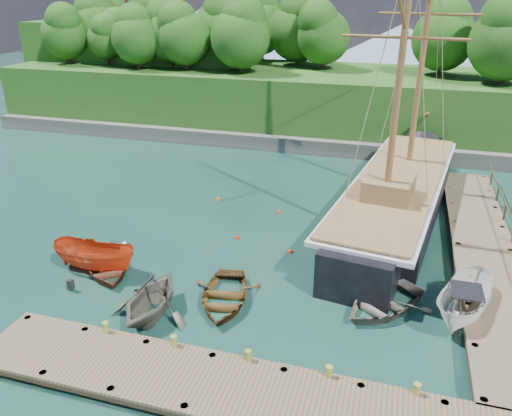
{
  "coord_description": "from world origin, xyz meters",
  "views": [
    {
      "loc": [
        6.43,
        -19.1,
        13.27
      ],
      "look_at": [
        -0.79,
        5.42,
        2.0
      ],
      "focal_mm": 35.0,
      "sensor_mm": 36.0,
      "label": 1
    }
  ],
  "objects_px": {
    "rowboat_1": "(152,316)",
    "rowboat_3": "(382,309)",
    "rowboat_0": "(108,271)",
    "rowboat_2": "(224,302)",
    "cabin_boat_white": "(462,318)",
    "motorboat_orange": "(97,270)",
    "schooner": "(396,201)"
  },
  "relations": [
    {
      "from": "rowboat_0",
      "to": "cabin_boat_white",
      "type": "height_order",
      "value": "cabin_boat_white"
    },
    {
      "from": "cabin_boat_white",
      "to": "schooner",
      "type": "height_order",
      "value": "schooner"
    },
    {
      "from": "rowboat_1",
      "to": "rowboat_3",
      "type": "bearing_deg",
      "value": 18.71
    },
    {
      "from": "motorboat_orange",
      "to": "rowboat_1",
      "type": "bearing_deg",
      "value": -119.11
    },
    {
      "from": "motorboat_orange",
      "to": "cabin_boat_white",
      "type": "xyz_separation_m",
      "value": [
        17.68,
        0.96,
        0.0
      ]
    },
    {
      "from": "rowboat_1",
      "to": "rowboat_2",
      "type": "bearing_deg",
      "value": 34.07
    },
    {
      "from": "rowboat_1",
      "to": "rowboat_3",
      "type": "distance_m",
      "value": 10.33
    },
    {
      "from": "rowboat_3",
      "to": "motorboat_orange",
      "type": "relative_size",
      "value": 0.96
    },
    {
      "from": "rowboat_0",
      "to": "cabin_boat_white",
      "type": "xyz_separation_m",
      "value": [
        17.08,
        0.9,
        0.0
      ]
    },
    {
      "from": "rowboat_1",
      "to": "rowboat_0",
      "type": "bearing_deg",
      "value": 144.19
    },
    {
      "from": "rowboat_2",
      "to": "rowboat_3",
      "type": "distance_m",
      "value": 7.21
    },
    {
      "from": "rowboat_0",
      "to": "schooner",
      "type": "height_order",
      "value": "schooner"
    },
    {
      "from": "motorboat_orange",
      "to": "schooner",
      "type": "height_order",
      "value": "schooner"
    },
    {
      "from": "rowboat_3",
      "to": "rowboat_0",
      "type": "bearing_deg",
      "value": -141.19
    },
    {
      "from": "rowboat_1",
      "to": "schooner",
      "type": "relative_size",
      "value": 0.15
    },
    {
      "from": "rowboat_1",
      "to": "rowboat_2",
      "type": "distance_m",
      "value": 3.29
    },
    {
      "from": "rowboat_2",
      "to": "schooner",
      "type": "height_order",
      "value": "schooner"
    },
    {
      "from": "rowboat_1",
      "to": "rowboat_2",
      "type": "relative_size",
      "value": 0.93
    },
    {
      "from": "rowboat_3",
      "to": "cabin_boat_white",
      "type": "height_order",
      "value": "cabin_boat_white"
    },
    {
      "from": "motorboat_orange",
      "to": "rowboat_3",
      "type": "bearing_deg",
      "value": -85.42
    },
    {
      "from": "rowboat_3",
      "to": "schooner",
      "type": "relative_size",
      "value": 0.16
    },
    {
      "from": "rowboat_0",
      "to": "rowboat_2",
      "type": "bearing_deg",
      "value": -46.19
    },
    {
      "from": "rowboat_1",
      "to": "cabin_boat_white",
      "type": "xyz_separation_m",
      "value": [
        13.15,
        3.68,
        0.0
      ]
    },
    {
      "from": "rowboat_3",
      "to": "schooner",
      "type": "xyz_separation_m",
      "value": [
        0.1,
        10.31,
        1.12
      ]
    },
    {
      "from": "rowboat_2",
      "to": "motorboat_orange",
      "type": "xyz_separation_m",
      "value": [
        -7.24,
        0.85,
        0.0
      ]
    },
    {
      "from": "rowboat_1",
      "to": "rowboat_2",
      "type": "height_order",
      "value": "rowboat_1"
    },
    {
      "from": "cabin_boat_white",
      "to": "schooner",
      "type": "relative_size",
      "value": 0.18
    },
    {
      "from": "rowboat_3",
      "to": "motorboat_orange",
      "type": "xyz_separation_m",
      "value": [
        -14.28,
        -0.68,
        0.0
      ]
    },
    {
      "from": "rowboat_1",
      "to": "schooner",
      "type": "height_order",
      "value": "schooner"
    },
    {
      "from": "motorboat_orange",
      "to": "cabin_boat_white",
      "type": "distance_m",
      "value": 17.7
    },
    {
      "from": "rowboat_3",
      "to": "motorboat_orange",
      "type": "bearing_deg",
      "value": -141.04
    },
    {
      "from": "rowboat_0",
      "to": "rowboat_3",
      "type": "height_order",
      "value": "rowboat_3"
    }
  ]
}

